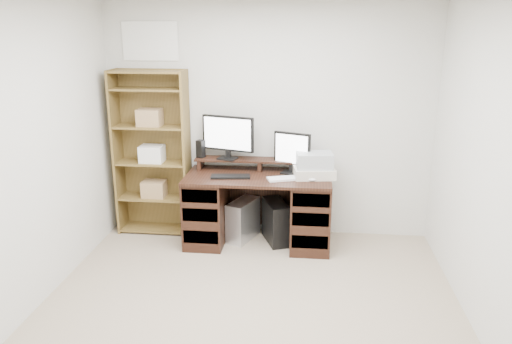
% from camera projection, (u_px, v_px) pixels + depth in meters
% --- Properties ---
extents(room, '(3.54, 4.04, 2.54)m').
position_uv_depth(room, '(243.00, 175.00, 3.44)').
color(room, tan).
rests_on(room, ground).
extents(desk, '(1.50, 0.70, 0.75)m').
position_uv_depth(desk, '(258.00, 208.00, 5.26)').
color(desk, black).
rests_on(desk, ground).
extents(riser_shelf, '(1.40, 0.22, 0.12)m').
position_uv_depth(riser_shelf, '(260.00, 161.00, 5.33)').
color(riser_shelf, black).
rests_on(riser_shelf, desk).
extents(monitor_wide, '(0.57, 0.22, 0.46)m').
position_uv_depth(monitor_wide, '(228.00, 135.00, 5.26)').
color(monitor_wide, black).
rests_on(monitor_wide, riser_shelf).
extents(monitor_small, '(0.38, 0.21, 0.43)m').
position_uv_depth(monitor_small, '(292.00, 151.00, 5.17)').
color(monitor_small, black).
rests_on(monitor_small, desk).
extents(speaker, '(0.10, 0.10, 0.19)m').
position_uv_depth(speaker, '(201.00, 149.00, 5.36)').
color(speaker, black).
rests_on(speaker, riser_shelf).
extents(keyboard_black, '(0.41, 0.18, 0.02)m').
position_uv_depth(keyboard_black, '(231.00, 177.00, 5.08)').
color(keyboard_black, black).
rests_on(keyboard_black, desk).
extents(keyboard_white, '(0.47, 0.28, 0.02)m').
position_uv_depth(keyboard_white, '(290.00, 178.00, 5.03)').
color(keyboard_white, white).
rests_on(keyboard_white, desk).
extents(mouse, '(0.10, 0.08, 0.03)m').
position_uv_depth(mouse, '(312.00, 180.00, 4.96)').
color(mouse, silver).
rests_on(mouse, desk).
extents(printer, '(0.45, 0.36, 0.10)m').
position_uv_depth(printer, '(314.00, 172.00, 5.09)').
color(printer, beige).
rests_on(printer, desk).
extents(basket, '(0.39, 0.30, 0.15)m').
position_uv_depth(basket, '(314.00, 160.00, 5.05)').
color(basket, '#9EA4A9').
rests_on(basket, printer).
extents(tower_silver, '(0.34, 0.48, 0.44)m').
position_uv_depth(tower_silver, '(243.00, 220.00, 5.40)').
color(tower_silver, silver).
rests_on(tower_silver, ground).
extents(tower_black, '(0.34, 0.48, 0.45)m').
position_uv_depth(tower_black, '(276.00, 222.00, 5.34)').
color(tower_black, black).
rests_on(tower_black, ground).
extents(bookshelf, '(0.80, 0.30, 1.80)m').
position_uv_depth(bookshelf, '(153.00, 152.00, 5.43)').
color(bookshelf, brown).
rests_on(bookshelf, ground).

